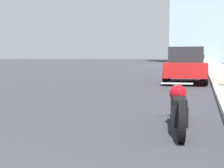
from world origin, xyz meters
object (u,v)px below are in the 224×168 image
Objects in this scene: parked_car_white at (193,62)px; parked_car_blue at (198,60)px; motorcycle at (178,108)px; parked_car_yellow at (197,61)px; parked_car_red at (186,65)px; parked_car_silver at (196,60)px.

parked_car_blue is at bearing 89.87° from parked_car_white.
motorcycle is 0.58× the size of parked_car_yellow.
motorcycle is 0.52× the size of parked_car_red.
parked_car_red is 21.58m from parked_car_yellow.
parked_car_white is 0.92× the size of parked_car_silver.
parked_car_red is 1.10× the size of parked_car_blue.
parked_car_red is at bearing -96.46° from parked_car_yellow.
parked_car_silver is (-0.44, 42.36, 0.45)m from motorcycle.
parked_car_red is at bearing -86.48° from parked_car_silver.
parked_car_red reaches higher than parked_car_yellow.
parked_car_blue is (-0.09, 33.40, -0.08)m from parked_car_white.
parked_car_white reaches higher than parked_car_silver.
parked_car_white reaches higher than motorcycle.
parked_car_yellow is at bearing -85.02° from parked_car_silver.
parked_car_blue is at bearing 93.02° from parked_car_silver.
motorcycle is at bearing -90.28° from parked_car_red.
parked_car_silver reaches higher than parked_car_yellow.
parked_car_red is at bearing -90.84° from parked_car_white.
parked_car_white is at bearing -89.16° from parked_car_blue.
parked_car_red is 0.99× the size of parked_car_silver.
parked_car_silver is at bearing -89.70° from parked_car_blue.
parked_car_white is (-0.27, 20.95, 0.50)m from motorcycle.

